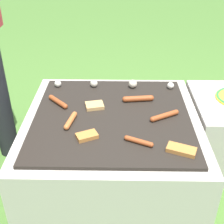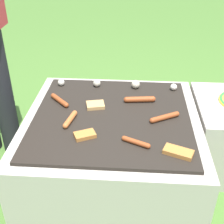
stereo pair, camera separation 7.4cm
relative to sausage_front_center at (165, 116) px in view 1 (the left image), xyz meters
name	(u,v)px [view 1 (the left image)]	position (x,y,z in m)	size (l,w,h in m)	color
ground_plane	(112,175)	(-0.27, 0.02, -0.44)	(14.00, 14.00, 0.00)	#47702D
grill	(112,147)	(-0.27, 0.02, -0.23)	(0.93, 0.93, 0.42)	#B2AA9E
sausage_front_center	(165,116)	(0.00, 0.00, 0.00)	(0.16, 0.10, 0.03)	#93421E
sausage_back_center	(71,120)	(-0.48, -0.05, 0.00)	(0.05, 0.15, 0.03)	#B7602D
sausage_front_left	(138,99)	(-0.13, 0.17, 0.00)	(0.18, 0.05, 0.03)	#93421E
sausage_back_left	(58,102)	(-0.58, 0.14, 0.00)	(0.12, 0.13, 0.03)	#93421E
sausage_front_right	(139,141)	(-0.15, -0.22, 0.00)	(0.13, 0.07, 0.02)	#93421E
bread_slice_center	(95,106)	(-0.37, 0.10, 0.00)	(0.11, 0.10, 0.02)	tan
bread_slice_right	(87,136)	(-0.39, -0.18, 0.00)	(0.11, 0.10, 0.02)	#B27033
bread_slice_left	(181,150)	(0.04, -0.27, 0.00)	(0.14, 0.11, 0.02)	#B27033
mushroom_row	(115,84)	(-0.26, 0.34, 0.01)	(0.73, 0.06, 0.05)	silver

